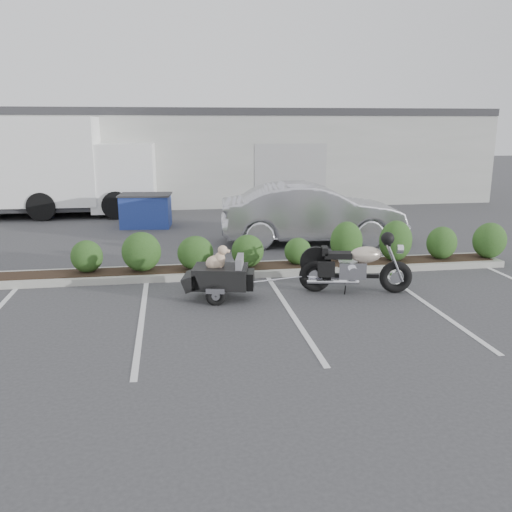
{
  "coord_description": "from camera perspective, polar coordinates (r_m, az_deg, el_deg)",
  "views": [
    {
      "loc": [
        -0.92,
        -9.84,
        3.38
      ],
      "look_at": [
        0.77,
        0.77,
        0.75
      ],
      "focal_mm": 38.0,
      "sensor_mm": 36.0,
      "label": 1
    }
  ],
  "objects": [
    {
      "name": "motorcycle",
      "position": [
        11.23,
        10.44,
        -1.18
      ],
      "size": [
        2.3,
        0.98,
        1.33
      ],
      "rotation": [
        0.0,
        0.0,
        -0.21
      ],
      "color": "black",
      "rests_on": "ground"
    },
    {
      "name": "delivery_truck",
      "position": [
        21.84,
        -20.64,
        8.58
      ],
      "size": [
        8.0,
        3.02,
        3.62
      ],
      "rotation": [
        0.0,
        0.0,
        -0.03
      ],
      "color": "white",
      "rests_on": "ground"
    },
    {
      "name": "pet_trailer",
      "position": [
        10.69,
        -3.84,
        -2.11
      ],
      "size": [
        1.87,
        1.07,
        1.1
      ],
      "rotation": [
        0.0,
        0.0,
        -0.21
      ],
      "color": "black",
      "rests_on": "ground"
    },
    {
      "name": "ground",
      "position": [
        10.45,
        -3.53,
        -5.16
      ],
      "size": [
        90.0,
        90.0,
        0.0
      ],
      "primitive_type": "plane",
      "color": "#38383A",
      "rests_on": "ground"
    },
    {
      "name": "planter_kerb",
      "position": [
        12.63,
        0.0,
        -1.41
      ],
      "size": [
        12.0,
        1.0,
        0.15
      ],
      "primitive_type": "cube",
      "color": "#9E9E93",
      "rests_on": "ground"
    },
    {
      "name": "building",
      "position": [
        26.89,
        -7.21,
        10.71
      ],
      "size": [
        26.0,
        10.0,
        4.0
      ],
      "primitive_type": "cube",
      "color": "#9EA099",
      "rests_on": "ground"
    },
    {
      "name": "sedan",
      "position": [
        15.73,
        5.94,
        4.47
      ],
      "size": [
        5.37,
        2.25,
        1.72
      ],
      "primitive_type": "imported",
      "rotation": [
        0.0,
        0.0,
        1.49
      ],
      "color": "#ABAAB2",
      "rests_on": "ground"
    },
    {
      "name": "dumpster",
      "position": [
        18.53,
        -11.52,
        4.74
      ],
      "size": [
        1.81,
        1.33,
        1.11
      ],
      "rotation": [
        0.0,
        0.0,
        -0.11
      ],
      "color": "navy",
      "rests_on": "ground"
    }
  ]
}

